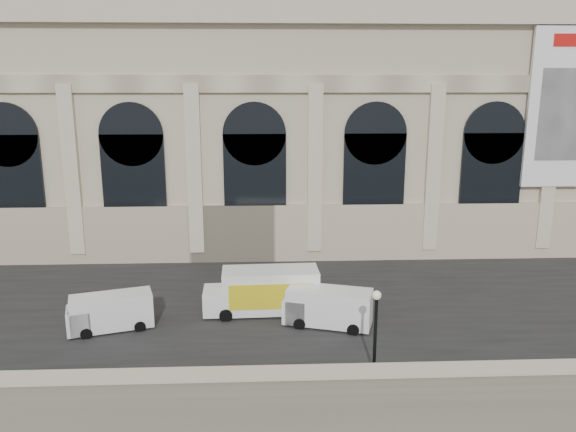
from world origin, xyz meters
The scene contains 8 objects.
quay centered at (0.00, 35.00, 3.00)m, with size 160.00×70.00×6.00m, color gray.
street centered at (0.00, 14.00, 6.03)m, with size 160.00×24.00×0.06m, color #2D2D2D.
parapet centered at (0.00, 0.60, 6.62)m, with size 160.00×1.40×1.21m.
museum centered at (-5.98, 30.86, 19.72)m, with size 69.00×18.70×29.10m.
van_b centered at (0.47, 8.58, 7.25)m, with size 5.84×3.56×2.44m.
van_c centered at (-13.11, 8.46, 7.16)m, with size 5.44×3.31×2.27m.
box_truck centered at (-3.33, 10.69, 7.54)m, with size 7.68×2.94×3.06m.
lamp_right centered at (2.50, 2.44, 8.31)m, with size 0.47×0.47×4.65m.
Camera 1 is at (-3.23, -24.48, 21.06)m, focal length 35.00 mm.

